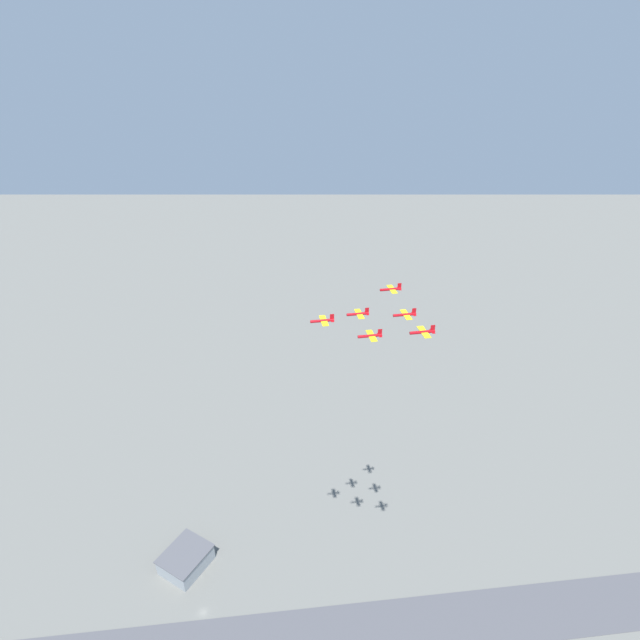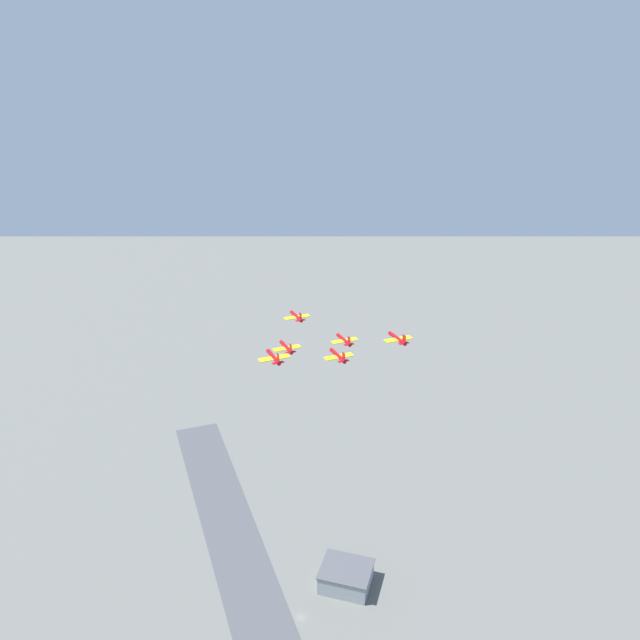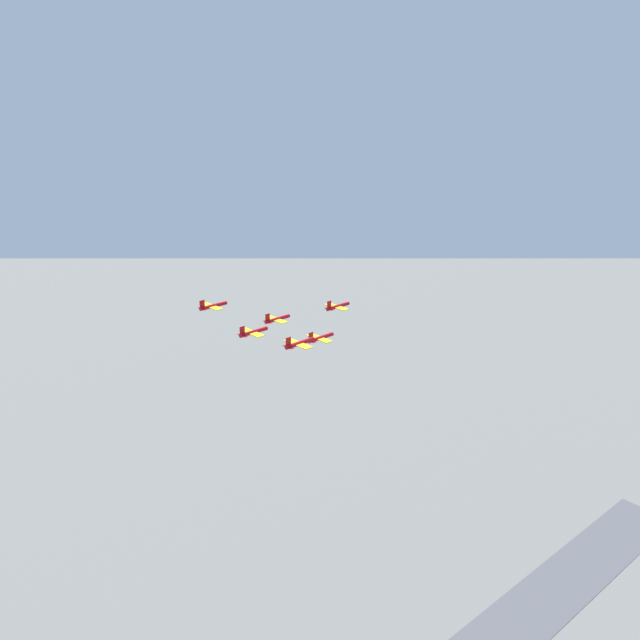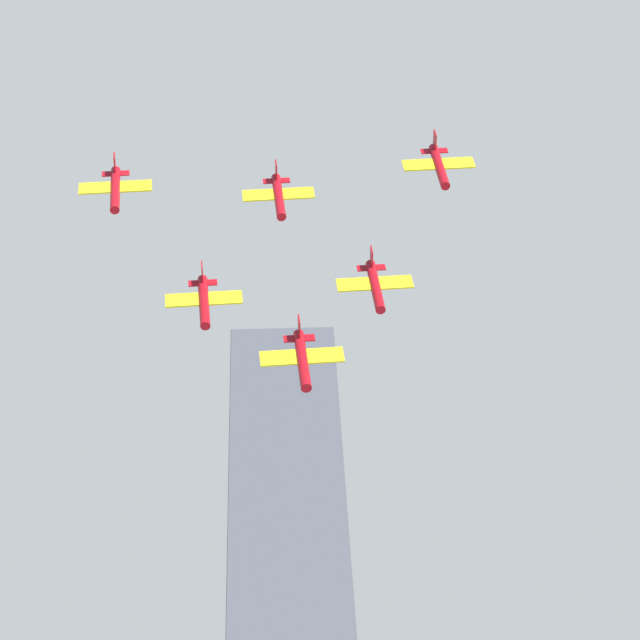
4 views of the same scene
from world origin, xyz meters
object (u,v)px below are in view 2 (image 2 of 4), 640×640
Objects in this scene: jet_3 at (274,357)px; jet_4 at (338,356)px; jet_1 at (287,348)px; jet_5 at (398,339)px; jet_0 at (297,317)px; hangar at (346,576)px; jet_2 at (344,340)px.

jet_3 reaches higher than jet_4.
jet_4 is (-15.28, 5.47, 2.06)m from jet_1.
jet_1 is 1.00× the size of jet_4.
jet_5 is at bearing 0.00° from jet_3.
jet_3 is (-2.64, 16.01, 4.71)m from jet_1.
jet_0 is 1.00× the size of jet_5.
jet_5 reaches higher than hangar.
jet_1 reaches higher than jet_2.
jet_5 reaches higher than jet_2.
jet_4 is at bearing 180.00° from jet_5.
jet_1 is at bearing 59.53° from jet_3.
hangar is 212.54m from jet_3.
jet_3 is 1.00× the size of jet_4.
jet_3 is (-5.28, 32.02, 2.38)m from jet_0.
jet_0 is 32.54m from jet_3.
jet_4 reaches higher than hangar.
jet_2 is (-15.28, 5.47, -3.04)m from jet_0.
jet_4 reaches higher than jet_2.
hangar is at bearing 54.47° from jet_1.
jet_3 is at bearing -180.00° from jet_5.
jet_2 is at bearing -59.53° from jet_0.
jet_2 is at bearing -0.00° from jet_1.
hangar is 3.63× the size of jet_0.
jet_3 is 32.92m from jet_5.
jet_0 is at bearing 120.47° from jet_5.
hangar is 195.07m from jet_2.
jet_2 is (-12.63, -10.54, -0.71)m from jet_1.
jet_1 is at bearing 120.47° from jet_4.
jet_5 is (-15.28, 5.47, 4.57)m from jet_2.
hangar is 3.63× the size of jet_3.
jet_5 is at bearing -59.53° from jet_0.
jet_0 is 32.49m from jet_5.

